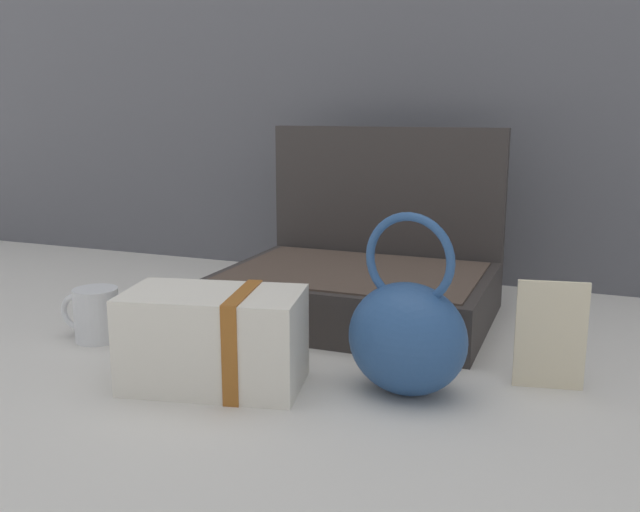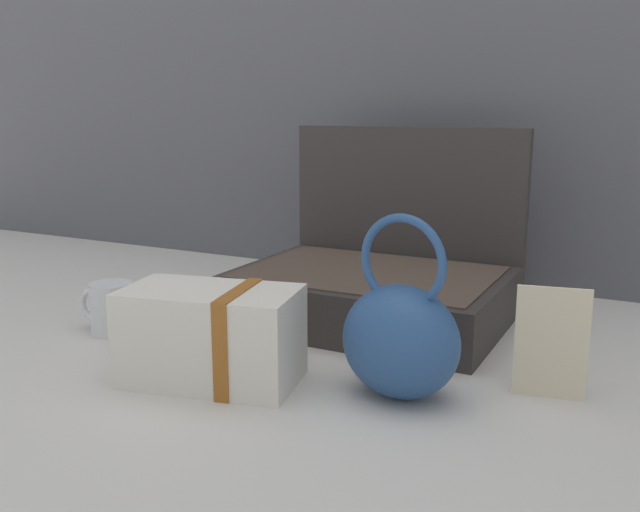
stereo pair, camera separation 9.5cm
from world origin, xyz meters
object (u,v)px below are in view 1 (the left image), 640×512
open_suitcase (363,277)px  teal_pouch_handbag (407,335)px  coffee_mug (95,314)px  info_card_left (551,335)px  cream_toiletry_bag (216,339)px

open_suitcase → teal_pouch_handbag: (0.16, -0.31, 0.01)m
teal_pouch_handbag → coffee_mug: bearing=177.2°
info_card_left → coffee_mug: bearing=174.5°
coffee_mug → open_suitcase: bearing=39.0°
teal_pouch_handbag → coffee_mug: (-0.51, 0.02, -0.04)m
teal_pouch_handbag → open_suitcase: bearing=117.3°
teal_pouch_handbag → coffee_mug: 0.51m
open_suitcase → info_card_left: size_ratio=3.10×
coffee_mug → info_card_left: bearing=5.0°
cream_toiletry_bag → coffee_mug: (-0.27, 0.09, -0.02)m
cream_toiletry_bag → coffee_mug: bearing=161.5°
info_card_left → cream_toiletry_bag: bearing=-170.4°
open_suitcase → teal_pouch_handbag: 0.35m
open_suitcase → info_card_left: (0.33, -0.22, 0.00)m
teal_pouch_handbag → info_card_left: 0.19m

